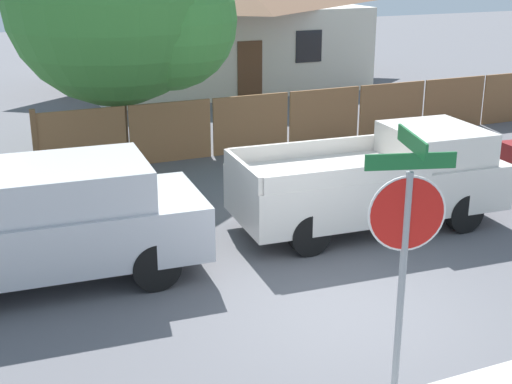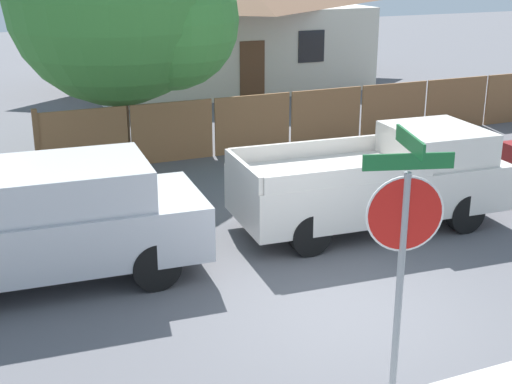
# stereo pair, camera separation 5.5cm
# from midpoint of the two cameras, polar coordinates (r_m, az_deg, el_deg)

# --- Properties ---
(ground_plane) EXTENTS (80.00, 80.00, 0.00)m
(ground_plane) POSITION_cam_midpoint_polar(r_m,az_deg,el_deg) (10.45, 6.81, -9.39)
(ground_plane) COLOR #56565B
(wooden_fence) EXTENTS (14.91, 0.12, 1.56)m
(wooden_fence) POSITION_cam_midpoint_polar(r_m,az_deg,el_deg) (19.03, 5.40, 6.05)
(wooden_fence) COLOR brown
(wooden_fence) RESTS_ON ground
(house) EXTENTS (10.76, 7.85, 5.03)m
(house) POSITION_cam_midpoint_polar(r_m,az_deg,el_deg) (27.77, -3.61, 14.04)
(house) COLOR beige
(house) RESTS_ON ground
(oak_tree) EXTENTS (5.43, 5.17, 6.43)m
(oak_tree) POSITION_cam_midpoint_polar(r_m,az_deg,el_deg) (17.85, -10.62, 14.69)
(oak_tree) COLOR brown
(oak_tree) RESTS_ON ground
(red_suv) EXTENTS (4.91, 2.30, 1.86)m
(red_suv) POSITION_cam_midpoint_polar(r_m,az_deg,el_deg) (11.35, -16.74, -2.14)
(red_suv) COLOR #B7B7BC
(red_suv) RESTS_ON ground
(orange_pickup) EXTENTS (5.09, 2.26, 1.78)m
(orange_pickup) POSITION_cam_midpoint_polar(r_m,az_deg,el_deg) (13.34, 9.59, 0.93)
(orange_pickup) COLOR silver
(orange_pickup) RESTS_ON ground
(stop_sign) EXTENTS (0.81, 0.73, 3.39)m
(stop_sign) POSITION_cam_midpoint_polar(r_m,az_deg,el_deg) (6.77, 11.56, -4.39)
(stop_sign) COLOR gray
(stop_sign) RESTS_ON ground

